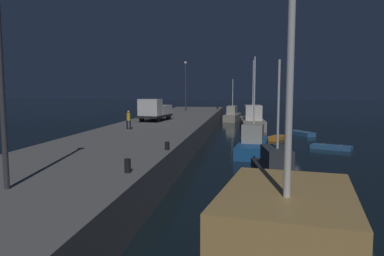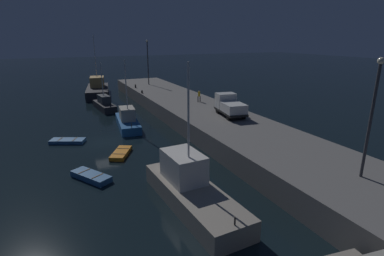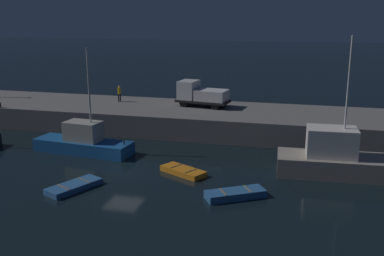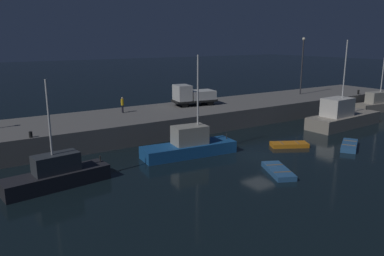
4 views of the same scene
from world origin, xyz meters
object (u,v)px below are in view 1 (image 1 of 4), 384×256
Objects in this scene: lamp_post_east at (186,82)px; utility_truck at (155,110)px; fishing_boat_orange at (252,121)px; dinghy_orange_near at (276,138)px; fishing_boat_blue at (232,115)px; rowboat_white_mid at (331,147)px; dockworker at (129,119)px; fishing_boat_white at (276,173)px; bollard_east at (128,166)px; bollard_west at (217,107)px; dinghy_red_small at (301,133)px; bollard_central at (167,146)px; fishing_trawler_green at (253,143)px.

utility_truck is at bearing 177.97° from lamp_post_east.
lamp_post_east reaches higher than fishing_boat_orange.
dinghy_orange_near is at bearing -81.93° from utility_truck.
dinghy_orange_near is 14.27m from utility_truck.
fishing_boat_blue is 32.13m from rowboat_white_mid.
lamp_post_east is at bearing -1.84° from dockworker.
bollard_east is (-6.50, 6.92, 1.58)m from fishing_boat_white.
bollard_west is (-0.99, 2.64, 1.48)m from fishing_boat_blue.
dinghy_red_small is 7.98× the size of bollard_central.
fishing_trawler_green reaches higher than fishing_boat_white.
fishing_trawler_green reaches higher than fishing_boat_blue.
dockworker is at bearing 170.71° from bollard_west.
rowboat_white_mid is 8.10× the size of bollard_central.
dockworker is 3.51× the size of bollard_central.
dinghy_orange_near is at bearing -17.68° from bollard_east.
rowboat_white_mid is (-30.38, -10.43, -0.77)m from fishing_boat_blue.
rowboat_white_mid is at bearing -143.18° from dinghy_orange_near.
fishing_boat_white is at bearing -147.76° from utility_truck.
dinghy_red_small is 21.42m from lamp_post_east.
fishing_boat_white is at bearing 175.03° from dinghy_orange_near.
rowboat_white_mid is at bearing -157.84° from fishing_boat_orange.
bollard_central is 6.15m from bollard_east.
fishing_boat_blue reaches higher than bollard_west.
fishing_boat_orange is 25.08m from dockworker.
fishing_boat_blue is 45.26m from fishing_boat_white.
bollard_west is at bearing 8.53° from fishing_boat_white.
fishing_boat_white reaches higher than dinghy_orange_near.
fishing_boat_white is 25.79m from dinghy_red_small.
lamp_post_east is (16.27, 13.12, 6.62)m from dinghy_orange_near.
lamp_post_east reaches higher than bollard_east.
rowboat_white_mid is 10.61m from dinghy_red_small.
utility_truck is 3.20× the size of dockworker.
bollard_central is at bearing -164.11° from utility_truck.
lamp_post_east is at bearing 16.92° from fishing_boat_white.
lamp_post_east is at bearing 137.14° from fishing_boat_blue.
dinghy_red_small is 34.07m from bollard_east.
fishing_boat_white is at bearing -174.97° from fishing_boat_blue.
bollard_central is at bearing -4.34° from bollard_east.
fishing_boat_orange reaches higher than bollard_central.
dockworker reaches higher than bollard_central.
fishing_boat_orange is 21.64× the size of bollard_central.
fishing_boat_orange reaches higher than fishing_boat_blue.
fishing_trawler_green is at bearing -158.29° from lamp_post_east.
rowboat_white_mid is (14.71, -6.46, -0.67)m from fishing_boat_white.
lamp_post_east is (25.67, 10.22, 5.90)m from fishing_trawler_green.
fishing_boat_blue is 16.93× the size of bollard_central.
bollard_east is (-38.75, 6.23, 1.28)m from fishing_boat_orange.
lamp_post_east reaches higher than fishing_boat_white.
dockworker is (-27.14, 0.87, -3.70)m from lamp_post_east.
dinghy_red_small is 0.49× the size of lamp_post_east.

